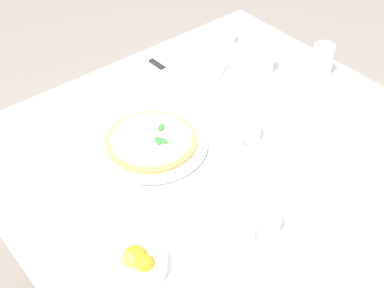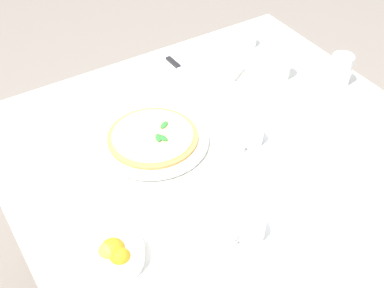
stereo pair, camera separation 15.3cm
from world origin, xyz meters
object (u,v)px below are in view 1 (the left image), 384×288
at_px(water_glass_far_left, 322,61).
at_px(dinner_knife, 166,71).
at_px(menu_card, 222,67).
at_px(pizza, 152,140).
at_px(napkin_folded, 166,74).
at_px(coffee_cup_far_right, 266,222).
at_px(water_glass_center_back, 264,60).
at_px(citrus_bowl, 136,262).
at_px(pizza_plate, 152,144).
at_px(coffee_cup_near_left, 248,130).
at_px(coffee_cup_left_edge, 225,37).

height_order(water_glass_far_left, dinner_knife, water_glass_far_left).
xyz_separation_m(water_glass_far_left, menu_card, (-0.21, -0.27, -0.02)).
bearing_deg(dinner_knife, pizza, -46.12).
bearing_deg(napkin_folded, water_glass_far_left, 49.97).
distance_m(coffee_cup_far_right, water_glass_far_left, 0.75).
height_order(water_glass_far_left, water_glass_center_back, same).
relative_size(water_glass_far_left, citrus_bowl, 0.71).
bearing_deg(dinner_knife, water_glass_far_left, 51.73).
bearing_deg(water_glass_far_left, pizza_plate, -95.26).
xyz_separation_m(water_glass_center_back, menu_card, (-0.08, -0.12, -0.02)).
relative_size(pizza, coffee_cup_near_left, 2.08).
bearing_deg(pizza, dinner_knife, 135.61).
xyz_separation_m(pizza, menu_card, (-0.15, 0.41, 0.01)).
relative_size(coffee_cup_near_left, napkin_folded, 0.57).
distance_m(pizza, menu_card, 0.44).
bearing_deg(napkin_folded, coffee_cup_near_left, -4.33).
distance_m(coffee_cup_near_left, menu_card, 0.34).
bearing_deg(coffee_cup_far_right, pizza_plate, -175.26).
bearing_deg(water_glass_center_back, coffee_cup_near_left, -52.80).
bearing_deg(water_glass_center_back, pizza_plate, -82.81).
relative_size(coffee_cup_near_left, water_glass_far_left, 1.23).
bearing_deg(citrus_bowl, dinner_knife, 137.34).
xyz_separation_m(coffee_cup_near_left, water_glass_center_back, (-0.22, 0.29, 0.02)).
distance_m(pizza_plate, menu_card, 0.44).
height_order(pizza_plate, pizza, pizza).
xyz_separation_m(citrus_bowl, menu_card, (-0.47, 0.70, 0.00)).
bearing_deg(coffee_cup_left_edge, coffee_cup_near_left, -35.00).
bearing_deg(pizza, water_glass_far_left, 84.75).
relative_size(pizza_plate, dinner_knife, 1.70).
height_order(pizza, coffee_cup_near_left, coffee_cup_near_left).
bearing_deg(dinner_knife, citrus_bowl, -44.39).
distance_m(pizza_plate, napkin_folded, 0.36).
xyz_separation_m(coffee_cup_near_left, napkin_folded, (-0.41, 0.01, -0.02)).
relative_size(pizza, coffee_cup_far_right, 2.05).
xyz_separation_m(coffee_cup_far_right, napkin_folded, (-0.69, 0.22, -0.02)).
relative_size(coffee_cup_left_edge, water_glass_center_back, 1.23).
bearing_deg(coffee_cup_far_right, coffee_cup_near_left, 143.11).
height_order(napkin_folded, citrus_bowl, citrus_bowl).
distance_m(napkin_folded, menu_card, 0.20).
height_order(water_glass_center_back, citrus_bowl, water_glass_center_back).
relative_size(pizza_plate, napkin_folded, 1.46).
relative_size(coffee_cup_left_edge, dinner_knife, 0.67).
distance_m(coffee_cup_far_right, citrus_bowl, 0.34).
bearing_deg(coffee_cup_left_edge, dinner_knife, -83.56).
relative_size(citrus_bowl, menu_card, 1.89).
height_order(pizza, coffee_cup_far_right, coffee_cup_far_right).
height_order(coffee_cup_left_edge, water_glass_center_back, water_glass_center_back).
bearing_deg(citrus_bowl, coffee_cup_near_left, 107.92).
relative_size(coffee_cup_near_left, water_glass_center_back, 1.23).
distance_m(pizza_plate, water_glass_center_back, 0.54).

